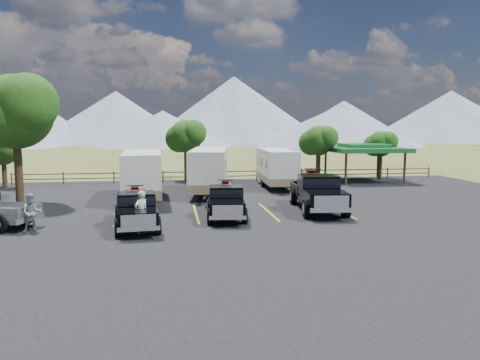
{
  "coord_description": "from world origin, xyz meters",
  "views": [
    {
      "loc": [
        -3.28,
        -20.98,
        4.82
      ],
      "look_at": [
        0.7,
        5.98,
        1.6
      ],
      "focal_mm": 35.0,
      "sensor_mm": 36.0,
      "label": 1
    }
  ],
  "objects": [
    {
      "name": "stall_lines",
      "position": [
        0.0,
        4.0,
        0.04
      ],
      "size": [
        12.12,
        5.5,
        0.01
      ],
      "color": "gold",
      "rests_on": "asphalt_lot"
    },
    {
      "name": "tree_ne_b",
      "position": [
        14.98,
        18.01,
        3.13
      ],
      "size": [
        2.77,
        2.59,
        4.27
      ],
      "color": "black",
      "rests_on": "ground"
    },
    {
      "name": "trailer_left",
      "position": [
        -5.11,
        8.99,
        1.66
      ],
      "size": [
        2.57,
        8.9,
        3.09
      ],
      "rotation": [
        0.0,
        0.0,
        0.04
      ],
      "color": "white",
      "rests_on": "asphalt_lot"
    },
    {
      "name": "person_a",
      "position": [
        -4.63,
        -0.22,
        0.99
      ],
      "size": [
        0.82,
        0.8,
        1.9
      ],
      "primitive_type": "imported",
      "rotation": [
        0.0,
        0.0,
        3.88
      ],
      "color": "#BDBDBD",
      "rests_on": "asphalt_lot"
    },
    {
      "name": "tree_big_nw",
      "position": [
        -12.55,
        9.03,
        5.6
      ],
      "size": [
        5.54,
        5.18,
        7.84
      ],
      "color": "black",
      "rests_on": "ground"
    },
    {
      "name": "mountain_range",
      "position": [
        -7.63,
        105.98,
        7.87
      ],
      "size": [
        209.0,
        71.0,
        20.0
      ],
      "color": "slate",
      "rests_on": "ground"
    },
    {
      "name": "pavilion",
      "position": [
        13.0,
        17.0,
        2.79
      ],
      "size": [
        6.2,
        6.2,
        3.22
      ],
      "color": "#503B22",
      "rests_on": "ground"
    },
    {
      "name": "trailer_center",
      "position": [
        -0.72,
        10.9,
        1.67
      ],
      "size": [
        3.32,
        9.04,
        3.12
      ],
      "rotation": [
        0.0,
        0.0,
        -0.14
      ],
      "color": "white",
      "rests_on": "asphalt_lot"
    },
    {
      "name": "rig_right",
      "position": [
        4.82,
        4.14,
        1.12
      ],
      "size": [
        2.88,
        6.88,
        2.24
      ],
      "rotation": [
        0.0,
        0.0,
        -0.1
      ],
      "color": "black",
      "rests_on": "asphalt_lot"
    },
    {
      "name": "tree_nw_small",
      "position": [
        -16.02,
        17.01,
        2.78
      ],
      "size": [
        2.59,
        2.43,
        3.85
      ],
      "color": "black",
      "rests_on": "ground"
    },
    {
      "name": "trailer_right",
      "position": [
        4.67,
        13.79,
        1.56
      ],
      "size": [
        2.42,
        8.38,
        2.91
      ],
      "rotation": [
        0.0,
        0.0,
        -0.04
      ],
      "color": "white",
      "rests_on": "asphalt_lot"
    },
    {
      "name": "tree_ne_a",
      "position": [
        8.97,
        17.01,
        3.48
      ],
      "size": [
        3.11,
        2.92,
        4.76
      ],
      "color": "black",
      "rests_on": "ground"
    },
    {
      "name": "tree_north",
      "position": [
        -2.03,
        19.02,
        3.83
      ],
      "size": [
        3.46,
        3.24,
        5.25
      ],
      "color": "black",
      "rests_on": "ground"
    },
    {
      "name": "rig_center",
      "position": [
        -0.49,
        2.97,
        0.92
      ],
      "size": [
        2.31,
        5.61,
        1.83
      ],
      "rotation": [
        0.0,
        0.0,
        -0.09
      ],
      "color": "black",
      "rests_on": "asphalt_lot"
    },
    {
      "name": "asphalt_lot",
      "position": [
        0.0,
        3.0,
        0.02
      ],
      "size": [
        44.0,
        34.0,
        0.04
      ],
      "primitive_type": "cube",
      "color": "black",
      "rests_on": "ground"
    },
    {
      "name": "rail_fence",
      "position": [
        2.0,
        18.5,
        0.61
      ],
      "size": [
        36.12,
        0.12,
        1.0
      ],
      "color": "#503B22",
      "rests_on": "ground"
    },
    {
      "name": "ground",
      "position": [
        0.0,
        0.0,
        0.0
      ],
      "size": [
        320.0,
        320.0,
        0.0
      ],
      "primitive_type": "plane",
      "color": "#4C5423",
      "rests_on": "ground"
    },
    {
      "name": "person_b",
      "position": [
        -9.52,
        0.77,
        0.91
      ],
      "size": [
        0.99,
        0.86,
        1.74
      ],
      "primitive_type": "imported",
      "rotation": [
        0.0,
        0.0,
        0.27
      ],
      "color": "gray",
      "rests_on": "asphalt_lot"
    },
    {
      "name": "rig_left",
      "position": [
        -4.96,
        1.18,
        0.93
      ],
      "size": [
        2.4,
        5.68,
        1.85
      ],
      "rotation": [
        0.0,
        0.0,
        0.11
      ],
      "color": "black",
      "rests_on": "asphalt_lot"
    }
  ]
}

